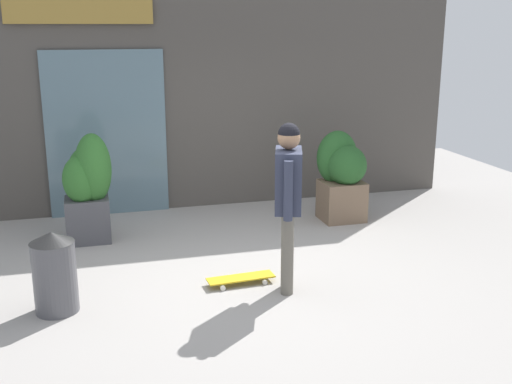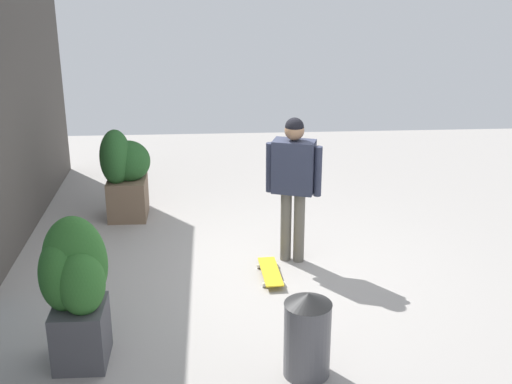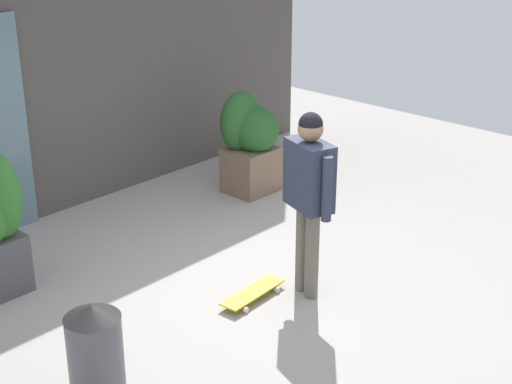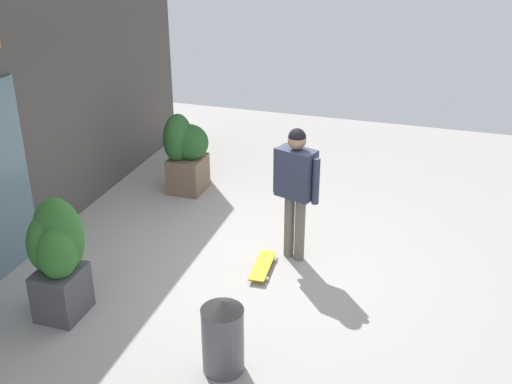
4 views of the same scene
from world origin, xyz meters
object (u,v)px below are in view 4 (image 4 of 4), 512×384
at_px(planter_box_left, 57,253).
at_px(trash_bin, 223,335).
at_px(skateboarder, 296,180).
at_px(skateboard, 263,266).
at_px(planter_box_right, 185,151).

distance_m(planter_box_left, trash_bin, 2.11).
xyz_separation_m(skateboarder, planter_box_left, (-1.93, 2.17, -0.33)).
relative_size(skateboarder, planter_box_left, 1.27).
relative_size(skateboard, planter_box_left, 0.53).
height_order(skateboarder, planter_box_left, skateboarder).
height_order(skateboard, planter_box_right, planter_box_right).
height_order(skateboard, trash_bin, trash_bin).
bearing_deg(planter_box_right, skateboarder, -125.05).
bearing_deg(planter_box_left, planter_box_right, -0.46).
xyz_separation_m(skateboard, planter_box_left, (-1.50, 1.88, 0.70)).
relative_size(planter_box_left, planter_box_right, 1.10).
distance_m(skateboard, trash_bin, 1.91).
xyz_separation_m(planter_box_left, planter_box_right, (3.43, -0.03, -0.09)).
bearing_deg(trash_bin, skateboarder, -3.22).
bearing_deg(trash_bin, skateboard, 5.06).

